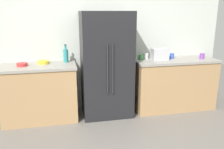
{
  "coord_description": "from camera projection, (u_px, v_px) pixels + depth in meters",
  "views": [
    {
      "loc": [
        -0.51,
        -2.28,
        1.71
      ],
      "look_at": [
        0.08,
        0.43,
        0.97
      ],
      "focal_mm": 37.63,
      "sensor_mm": 36.0,
      "label": 1
    }
  ],
  "objects": [
    {
      "name": "bottle_a",
      "position": [
        66.0,
        55.0,
        3.84
      ],
      "size": [
        0.08,
        0.08,
        0.29
      ],
      "color": "teal",
      "rests_on": "counter_left"
    },
    {
      "name": "counter_right",
      "position": [
        173.0,
        84.0,
        4.23
      ],
      "size": [
        1.46,
        0.62,
        0.9
      ],
      "color": "tan",
      "rests_on": "ground_plane"
    },
    {
      "name": "bowl_b",
      "position": [
        43.0,
        62.0,
        3.76
      ],
      "size": [
        0.18,
        0.18,
        0.05
      ],
      "primitive_type": "cylinder",
      "color": "yellow",
      "rests_on": "counter_left"
    },
    {
      "name": "toaster",
      "position": [
        160.0,
        54.0,
        4.02
      ],
      "size": [
        0.28,
        0.18,
        0.2
      ],
      "primitive_type": "cube",
      "color": "silver",
      "rests_on": "counter_right"
    },
    {
      "name": "counter_left",
      "position": [
        40.0,
        93.0,
        3.76
      ],
      "size": [
        1.17,
        0.62,
        0.9
      ],
      "color": "tan",
      "rests_on": "ground_plane"
    },
    {
      "name": "kitchen_back_panel",
      "position": [
        91.0,
        33.0,
        4.04
      ],
      "size": [
        4.78,
        0.1,
        2.71
      ],
      "primitive_type": "cube",
      "color": "silver",
      "rests_on": "ground_plane"
    },
    {
      "name": "cup_b",
      "position": [
        172.0,
        56.0,
        4.18
      ],
      "size": [
        0.08,
        0.08,
        0.09
      ],
      "primitive_type": "cylinder",
      "color": "blue",
      "rests_on": "counter_right"
    },
    {
      "name": "cup_c",
      "position": [
        202.0,
        56.0,
        4.14
      ],
      "size": [
        0.08,
        0.08,
        0.09
      ],
      "primitive_type": "cylinder",
      "color": "purple",
      "rests_on": "counter_right"
    },
    {
      "name": "cup_d",
      "position": [
        146.0,
        56.0,
        4.12
      ],
      "size": [
        0.09,
        0.09,
        0.1
      ],
      "primitive_type": "cylinder",
      "color": "white",
      "rests_on": "counter_right"
    },
    {
      "name": "cup_a",
      "position": [
        141.0,
        57.0,
        4.07
      ],
      "size": [
        0.08,
        0.08,
        0.09
      ],
      "primitive_type": "cylinder",
      "color": "green",
      "rests_on": "counter_right"
    },
    {
      "name": "refrigerator",
      "position": [
        106.0,
        65.0,
        3.86
      ],
      "size": [
        0.81,
        0.63,
        1.72
      ],
      "color": "black",
      "rests_on": "ground_plane"
    },
    {
      "name": "bowl_a",
      "position": [
        22.0,
        65.0,
        3.58
      ],
      "size": [
        0.16,
        0.16,
        0.05
      ],
      "primitive_type": "cylinder",
      "color": "red",
      "rests_on": "counter_left"
    }
  ]
}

